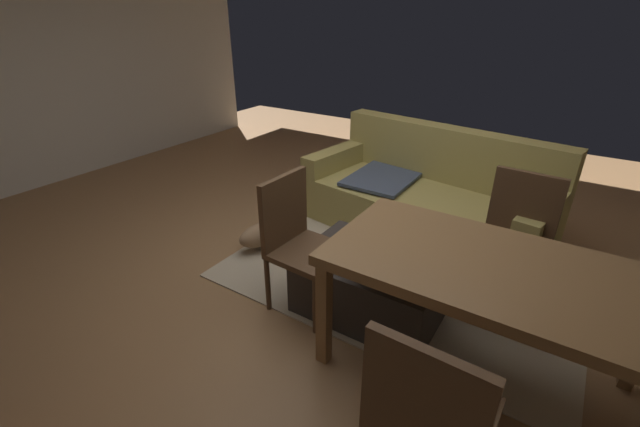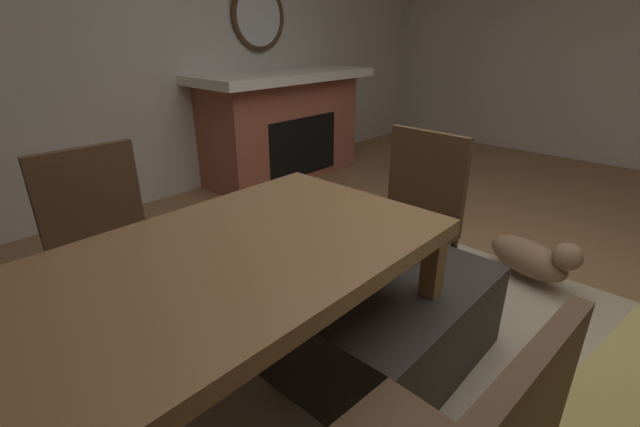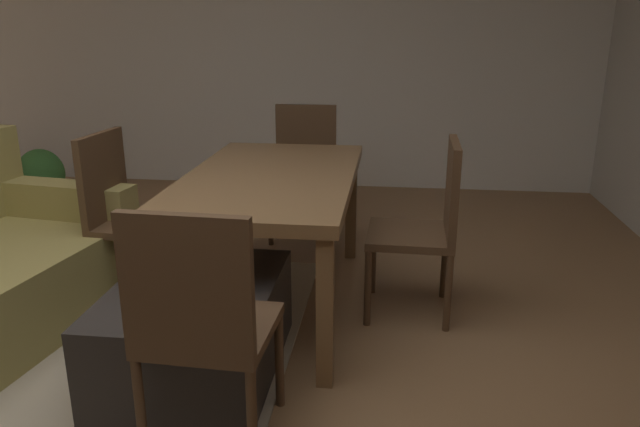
{
  "view_description": "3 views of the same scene",
  "coord_description": "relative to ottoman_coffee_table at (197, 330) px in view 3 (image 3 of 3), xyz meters",
  "views": [
    {
      "loc": [
        1.43,
        -2.28,
        1.88
      ],
      "look_at": [
        0.3,
        -0.54,
        0.85
      ],
      "focal_mm": 23.24,
      "sensor_mm": 36.0,
      "label": 1
    },
    {
      "loc": [
        1.83,
        0.69,
        1.39
      ],
      "look_at": [
        0.61,
        -0.42,
        0.69
      ],
      "focal_mm": 24.38,
      "sensor_mm": 36.0,
      "label": 2
    },
    {
      "loc": [
        -1.8,
        -0.98,
        1.48
      ],
      "look_at": [
        0.39,
        -0.71,
        0.79
      ],
      "focal_mm": 33.81,
      "sensor_mm": 36.0,
      "label": 3
    }
  ],
  "objects": [
    {
      "name": "dining_chair_south",
      "position": [
        0.72,
        -1.02,
        0.31
      ],
      "size": [
        0.45,
        0.45,
        0.93
      ],
      "color": "#513823",
      "rests_on": "ground"
    },
    {
      "name": "dining_chair_north",
      "position": [
        0.73,
        0.63,
        0.31
      ],
      "size": [
        0.47,
        0.47,
        0.93
      ],
      "color": "#513823",
      "rests_on": "ground"
    },
    {
      "name": "potted_plant",
      "position": [
        2.12,
        1.97,
        0.1
      ],
      "size": [
        0.37,
        0.37,
        0.54
      ],
      "color": "beige",
      "rests_on": "ground"
    },
    {
      "name": "tv_remote",
      "position": [
        0.13,
        -0.09,
        0.22
      ],
      "size": [
        0.11,
        0.17,
        0.02
      ],
      "primitive_type": "cube",
      "rotation": [
        0.0,
        0.0,
        0.37
      ],
      "color": "black",
      "rests_on": "ottoman_coffee_table"
    },
    {
      "name": "area_rug",
      "position": [
        0.0,
        0.62,
        -0.2
      ],
      "size": [
        2.6,
        2.0,
        0.01
      ],
      "primitive_type": "cube",
      "color": "tan",
      "rests_on": "ground"
    },
    {
      "name": "dining_table",
      "position": [
        0.73,
        -0.19,
        0.45
      ],
      "size": [
        1.63,
        0.87,
        0.74
      ],
      "color": "brown",
      "rests_on": "ground"
    },
    {
      "name": "ottoman_coffee_table",
      "position": [
        0.0,
        0.0,
        0.0
      ],
      "size": [
        0.93,
        0.68,
        0.42
      ],
      "primitive_type": "cube",
      "color": "#2D2826",
      "rests_on": "ground"
    },
    {
      "name": "dining_chair_east",
      "position": [
        1.93,
        -0.19,
        0.31
      ],
      "size": [
        0.45,
        0.45,
        0.93
      ],
      "color": "#513823",
      "rests_on": "ground"
    },
    {
      "name": "wall_right_window_side",
      "position": [
        3.38,
        0.16,
        1.19
      ],
      "size": [
        0.12,
        6.11,
        2.8
      ],
      "primitive_type": "cube",
      "color": "white",
      "rests_on": "ground"
    },
    {
      "name": "dining_chair_west",
      "position": [
        -0.48,
        -0.19,
        0.31
      ],
      "size": [
        0.46,
        0.46,
        0.93
      ],
      "color": "#513823",
      "rests_on": "ground"
    }
  ]
}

